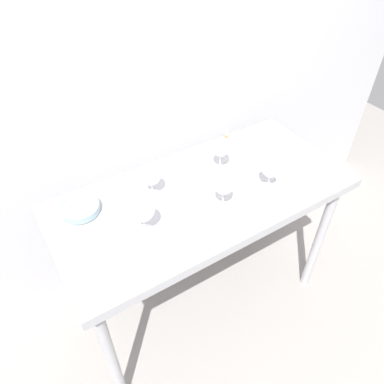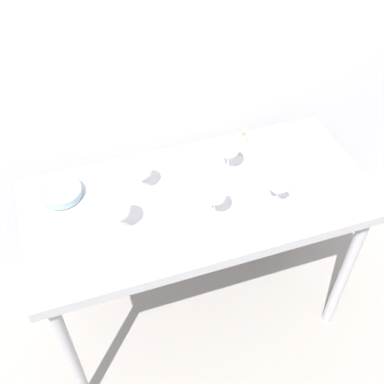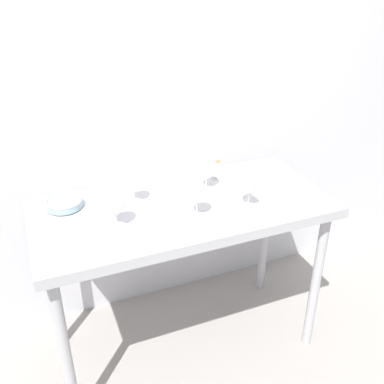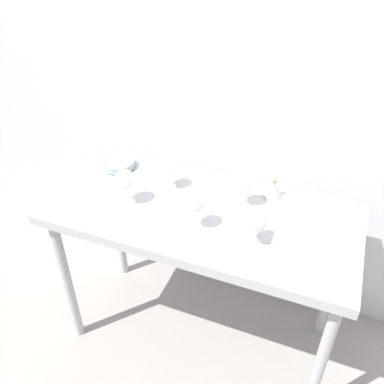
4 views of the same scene
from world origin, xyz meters
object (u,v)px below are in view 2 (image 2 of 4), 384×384
(wine_glass_far_left, at_px, (141,171))
(wine_glass_near_center, at_px, (215,195))
(wine_glass_near_left, at_px, (117,209))
(tasting_bowl, at_px, (61,192))
(decanter_funnel, at_px, (243,141))
(wine_glass_far_right, at_px, (229,149))
(wine_glass_near_right, at_px, (279,183))
(tasting_sheet_upper, at_px, (296,172))

(wine_glass_far_left, relative_size, wine_glass_near_center, 0.90)
(wine_glass_near_left, bearing_deg, tasting_bowl, 126.82)
(wine_glass_near_left, height_order, decanter_funnel, wine_glass_near_left)
(wine_glass_far_right, bearing_deg, wine_glass_far_left, 178.81)
(wine_glass_far_right, xyz_separation_m, wine_glass_near_right, (0.11, -0.23, -0.02))
(wine_glass_far_left, distance_m, tasting_bowl, 0.33)
(wine_glass_near_left, height_order, tasting_sheet_upper, wine_glass_near_left)
(wine_glass_near_right, xyz_separation_m, tasting_sheet_upper, (0.16, 0.13, -0.11))
(tasting_sheet_upper, height_order, decanter_funnel, decanter_funnel)
(decanter_funnel, bearing_deg, tasting_bowl, -177.13)
(tasting_sheet_upper, bearing_deg, wine_glass_near_left, -175.75)
(wine_glass_far_right, height_order, wine_glass_near_left, wine_glass_far_right)
(wine_glass_far_left, relative_size, wine_glass_near_right, 0.97)
(wine_glass_near_right, bearing_deg, wine_glass_near_left, 174.91)
(wine_glass_far_left, distance_m, tasting_sheet_upper, 0.66)
(decanter_funnel, bearing_deg, wine_glass_near_center, -127.56)
(wine_glass_far_right, distance_m, wine_glass_near_center, 0.27)
(wine_glass_near_left, distance_m, decanter_funnel, 0.68)
(tasting_sheet_upper, bearing_deg, tasting_bowl, 168.37)
(wine_glass_near_center, distance_m, tasting_bowl, 0.62)
(wine_glass_near_left, height_order, wine_glass_near_right, wine_glass_near_left)
(wine_glass_far_right, relative_size, wine_glass_near_center, 1.00)
(wine_glass_near_center, bearing_deg, wine_glass_near_left, 171.65)
(wine_glass_far_left, xyz_separation_m, decanter_funnel, (0.48, 0.11, -0.06))
(wine_glass_far_left, relative_size, tasting_sheet_upper, 0.62)
(wine_glass_near_center, bearing_deg, wine_glass_far_left, 133.62)
(wine_glass_far_left, bearing_deg, decanter_funnel, 12.42)
(decanter_funnel, bearing_deg, tasting_sheet_upper, -53.77)
(wine_glass_near_right, xyz_separation_m, decanter_funnel, (0.00, 0.34, -0.06))
(wine_glass_far_left, relative_size, wine_glass_near_left, 0.91)
(tasting_sheet_upper, relative_size, decanter_funnel, 1.86)
(wine_glass_near_left, bearing_deg, tasting_sheet_upper, 5.72)
(tasting_bowl, bearing_deg, decanter_funnel, 2.87)
(wine_glass_near_left, bearing_deg, wine_glass_near_center, -8.35)
(wine_glass_near_center, bearing_deg, wine_glass_near_right, -0.63)
(tasting_sheet_upper, xyz_separation_m, tasting_bowl, (-0.96, 0.17, 0.02))
(wine_glass_far_left, bearing_deg, tasting_bowl, 168.11)
(decanter_funnel, bearing_deg, wine_glass_near_right, -90.17)
(wine_glass_far_right, bearing_deg, tasting_bowl, 173.81)
(wine_glass_far_left, bearing_deg, tasting_sheet_upper, -9.31)
(tasting_sheet_upper, xyz_separation_m, decanter_funnel, (-0.15, 0.21, 0.04))
(wine_glass_far_left, xyz_separation_m, wine_glass_near_left, (-0.13, -0.18, 0.01))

